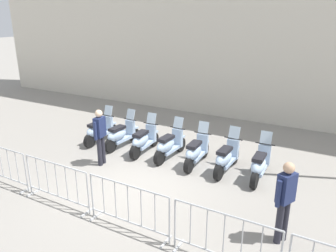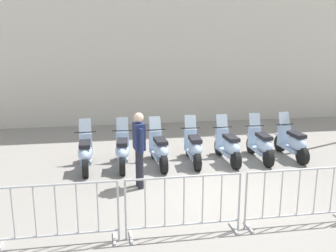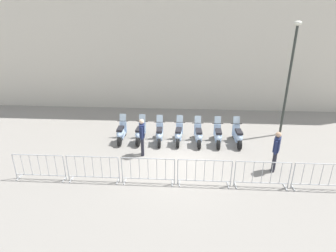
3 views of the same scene
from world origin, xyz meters
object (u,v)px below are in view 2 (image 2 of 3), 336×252
at_px(barrier_segment_3, 298,197).
at_px(motorcycle_1, 123,151).
at_px(motorcycle_5, 261,145).
at_px(motorcycle_6, 293,143).
at_px(motorcycle_4, 228,147).
at_px(barrier_segment_2, 184,206).
at_px(motorcycle_2, 159,150).
at_px(officer_mid_plaza, 139,146).
at_px(motorcycle_0, 86,153).
at_px(barrier_segment_1, 56,216).
at_px(motorcycle_3, 194,148).

bearing_deg(barrier_segment_3, motorcycle_1, 122.68).
distance_m(motorcycle_1, motorcycle_5, 3.81).
bearing_deg(motorcycle_6, motorcycle_4, 174.64).
height_order(motorcycle_6, barrier_segment_2, motorcycle_6).
height_order(motorcycle_5, motorcycle_6, same).
bearing_deg(barrier_segment_2, motorcycle_5, 43.90).
height_order(motorcycle_2, officer_mid_plaza, officer_mid_plaza).
bearing_deg(barrier_segment_3, motorcycle_4, 84.87).
distance_m(motorcycle_1, motorcycle_4, 2.87).
bearing_deg(motorcycle_2, motorcycle_5, -6.56).
bearing_deg(motorcycle_6, motorcycle_5, 174.92).
xyz_separation_m(motorcycle_0, barrier_segment_3, (3.46, -4.03, 0.07)).
bearing_deg(motorcycle_2, motorcycle_4, -7.01).
distance_m(motorcycle_0, officer_mid_plaza, 1.94).
xyz_separation_m(motorcycle_4, barrier_segment_3, (-0.32, -3.55, 0.07)).
xyz_separation_m(barrier_segment_1, barrier_segment_3, (4.16, -0.48, 0.00)).
height_order(motorcycle_1, motorcycle_4, same).
height_order(barrier_segment_2, officer_mid_plaza, officer_mid_plaza).
xyz_separation_m(motorcycle_4, motorcycle_5, (0.94, -0.09, 0.00)).
distance_m(motorcycle_2, officer_mid_plaza, 1.58).
relative_size(motorcycle_0, motorcycle_5, 1.00).
bearing_deg(motorcycle_5, barrier_segment_1, -151.24).
xyz_separation_m(motorcycle_2, motorcycle_5, (2.83, -0.33, 0.00)).
relative_size(motorcycle_2, barrier_segment_2, 0.86).
height_order(motorcycle_0, officer_mid_plaza, officer_mid_plaza).
relative_size(motorcycle_1, motorcycle_3, 1.00).
relative_size(motorcycle_5, barrier_segment_2, 0.86).
bearing_deg(motorcycle_5, motorcycle_6, -5.08).
xyz_separation_m(motorcycle_3, motorcycle_4, (0.95, -0.16, 0.00)).
bearing_deg(officer_mid_plaza, motorcycle_3, 34.34).
xyz_separation_m(motorcycle_0, motorcycle_4, (3.78, -0.48, 0.00)).
relative_size(motorcycle_1, barrier_segment_3, 0.86).
xyz_separation_m(motorcycle_1, motorcycle_2, (0.95, -0.15, 0.00)).
distance_m(motorcycle_1, motorcycle_6, 4.77).
xyz_separation_m(barrier_segment_2, officer_mid_plaza, (-0.29, 2.28, 0.46)).
bearing_deg(motorcycle_3, motorcycle_0, 173.46).
height_order(motorcycle_0, motorcycle_5, same).
xyz_separation_m(motorcycle_1, barrier_segment_3, (2.52, -3.93, 0.07)).
relative_size(motorcycle_2, motorcycle_3, 1.00).
distance_m(motorcycle_0, barrier_segment_2, 4.03).
bearing_deg(motorcycle_0, officer_mid_plaza, -54.05).
bearing_deg(motorcycle_0, motorcycle_6, -6.64).
xyz_separation_m(motorcycle_0, officer_mid_plaza, (1.10, -1.51, 0.53)).
bearing_deg(motorcycle_4, motorcycle_5, -5.66).
xyz_separation_m(motorcycle_0, barrier_segment_1, (-0.69, -3.55, 0.07)).
bearing_deg(motorcycle_4, motorcycle_1, 172.28).
xyz_separation_m(motorcycle_3, motorcycle_6, (2.84, -0.34, 0.00)).
xyz_separation_m(motorcycle_3, barrier_segment_3, (0.63, -3.70, 0.07)).
bearing_deg(motorcycle_3, motorcycle_4, -9.49).
height_order(motorcycle_2, motorcycle_3, same).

